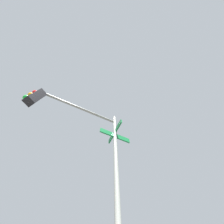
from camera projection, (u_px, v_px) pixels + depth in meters
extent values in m
cylinder|color=slate|center=(117.00, 184.00, 2.71)|extent=(0.12, 0.12, 5.94)
cylinder|color=slate|center=(81.00, 108.00, 4.73)|extent=(1.64, 2.46, 0.09)
cube|color=black|center=(36.00, 97.00, 4.06)|extent=(0.28, 0.28, 0.80)
sphere|color=red|center=(35.00, 93.00, 4.25)|extent=(0.18, 0.18, 0.18)
sphere|color=orange|center=(31.00, 95.00, 4.03)|extent=(0.18, 0.18, 0.18)
sphere|color=green|center=(26.00, 98.00, 3.80)|extent=(0.18, 0.18, 0.18)
cube|color=#0F5128|center=(115.00, 136.00, 4.24)|extent=(0.63, 0.94, 0.20)
cube|color=#0F5128|center=(115.00, 132.00, 4.43)|extent=(0.86, 0.58, 0.20)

